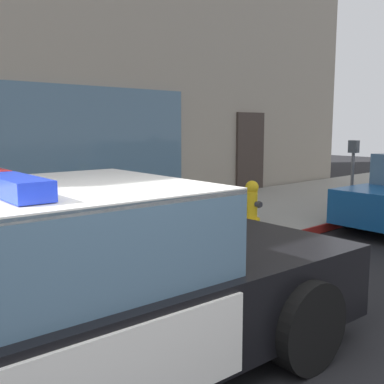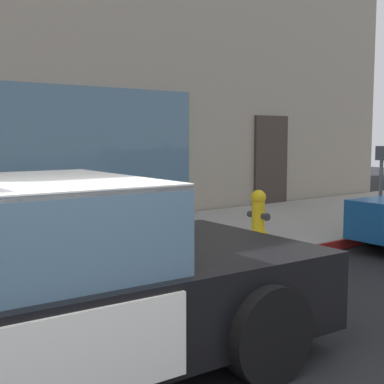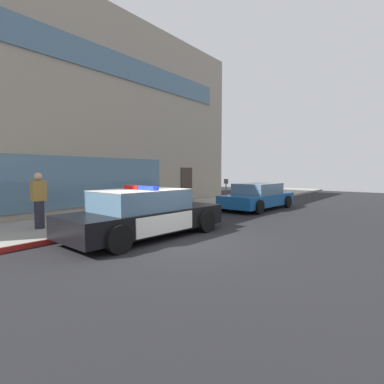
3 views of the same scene
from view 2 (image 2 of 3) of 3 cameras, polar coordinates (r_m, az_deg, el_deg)
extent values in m
cube|color=#382D28|center=(12.21, 8.32, 3.04)|extent=(1.00, 0.08, 2.10)
cube|color=silver|center=(4.39, -1.01, -7.27)|extent=(1.76, 1.94, 0.05)
cube|color=silver|center=(2.93, -18.46, -17.96)|extent=(2.05, 0.14, 0.51)
cylinder|color=black|center=(5.28, -6.40, -8.66)|extent=(0.69, 0.26, 0.68)
cylinder|color=black|center=(3.81, 7.93, -14.57)|extent=(0.69, 0.26, 0.68)
cylinder|color=gold|center=(8.06, 6.98, -4.55)|extent=(0.28, 0.28, 0.10)
cylinder|color=gold|center=(8.02, 7.00, -2.62)|extent=(0.19, 0.19, 0.45)
sphere|color=gold|center=(7.98, 7.03, -0.55)|extent=(0.22, 0.22, 0.22)
cylinder|color=#333338|center=(7.97, 7.04, 0.00)|extent=(0.06, 0.06, 0.05)
cylinder|color=#333338|center=(7.91, 7.75, -2.58)|extent=(0.09, 0.10, 0.09)
cylinder|color=#333338|center=(8.12, 6.27, -2.35)|extent=(0.09, 0.10, 0.09)
cylinder|color=#333338|center=(8.13, 7.74, -2.64)|extent=(0.10, 0.12, 0.12)
cylinder|color=black|center=(8.65, 18.90, -3.30)|extent=(0.65, 0.23, 0.64)
cylinder|color=slate|center=(9.75, 19.27, -0.05)|extent=(0.06, 0.06, 1.10)
cube|color=#474C51|center=(9.70, 19.41, 3.89)|extent=(0.12, 0.18, 0.24)
camera|label=1|loc=(0.70, -51.73, 11.35)|focal=43.19mm
camera|label=3|loc=(5.62, -158.70, -3.14)|focal=27.58mm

